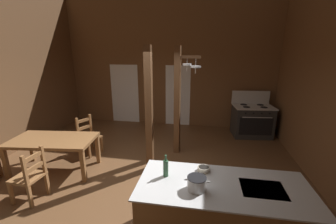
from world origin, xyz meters
TOP-DOWN VIEW (x-y plane):
  - ground_plane at (0.00, 0.00)m, footprint 7.72×8.19m
  - wall_back at (0.00, 3.76)m, footprint 7.72×0.14m
  - glazed_door_back_left at (-1.56, 3.69)m, footprint 1.00×0.01m
  - glazed_panel_back_right at (0.35, 3.69)m, footprint 0.84×0.01m
  - kitchen_island at (1.58, -1.04)m, footprint 2.17×0.99m
  - stove_range at (2.70, 3.09)m, footprint 1.23×0.93m
  - support_post_with_pot_rack at (0.66, 1.56)m, footprint 0.62×0.25m
  - support_post_center at (0.17, 0.63)m, footprint 0.14×0.14m
  - dining_table at (-1.82, 0.20)m, footprint 1.80×1.11m
  - ladderback_chair_near_window at (-1.55, 1.12)m, footprint 0.58×0.58m
  - ladderback_chair_by_post at (-1.58, -0.73)m, footprint 0.46×0.46m
  - stockpot_on_counter at (1.26, -1.19)m, footprint 0.31×0.24m
  - mixing_bowl_on_counter at (1.33, -0.76)m, footprint 0.17×0.17m
  - bottle_tall_on_counter at (0.83, -0.98)m, footprint 0.07×0.07m

SIDE VIEW (x-z plane):
  - ground_plane at x=0.00m, z-range -0.10..0.00m
  - kitchen_island at x=1.58m, z-range 0.00..0.90m
  - ladderback_chair_near_window at x=-1.55m, z-range -0.02..0.93m
  - ladderback_chair_by_post at x=-1.58m, z-range -0.02..0.93m
  - stove_range at x=2.70m, z-range -0.18..1.14m
  - dining_table at x=-1.82m, z-range 0.28..1.02m
  - mixing_bowl_on_counter at x=1.33m, z-range 0.90..0.96m
  - stockpot_on_counter at x=1.26m, z-range 0.90..1.06m
  - bottle_tall_on_counter at x=0.83m, z-range 0.86..1.17m
  - glazed_door_back_left at x=-1.56m, z-range 0.00..2.05m
  - glazed_panel_back_right at x=0.35m, z-range 0.00..2.05m
  - support_post_center at x=0.17m, z-range 0.00..2.63m
  - support_post_with_pot_rack at x=0.66m, z-range 0.11..2.74m
  - wall_back at x=0.00m, z-range 0.00..4.28m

